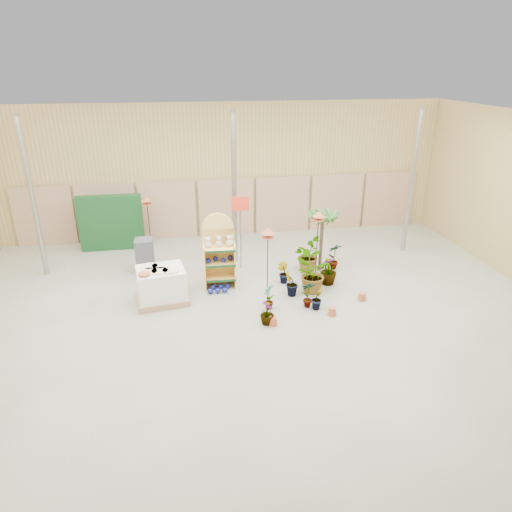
# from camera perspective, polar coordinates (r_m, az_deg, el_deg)

# --- Properties ---
(room) EXTENTS (15.20, 12.10, 4.70)m
(room) POSITION_cam_1_polar(r_m,az_deg,el_deg) (10.86, -1.04, 4.58)
(room) COLOR slate
(room) RESTS_ON ground
(display_shelf) EXTENTS (0.87, 0.57, 2.02)m
(display_shelf) POSITION_cam_1_polar(r_m,az_deg,el_deg) (12.30, -4.66, 0.35)
(display_shelf) COLOR #E0AE56
(display_shelf) RESTS_ON ground
(teddy_bears) EXTENTS (0.74, 0.19, 0.31)m
(teddy_bears) POSITION_cam_1_polar(r_m,az_deg,el_deg) (12.08, -4.57, 1.74)
(teddy_bears) COLOR beige
(teddy_bears) RESTS_ON display_shelf
(gazing_balls_shelf) EXTENTS (0.74, 0.25, 0.14)m
(gazing_balls_shelf) POSITION_cam_1_polar(r_m,az_deg,el_deg) (12.24, -4.59, -0.41)
(gazing_balls_shelf) COLOR navy
(gazing_balls_shelf) RESTS_ON display_shelf
(gazing_balls_floor) EXTENTS (0.63, 0.39, 0.15)m
(gazing_balls_floor) POSITION_cam_1_polar(r_m,az_deg,el_deg) (12.27, -4.64, -4.08)
(gazing_balls_floor) COLOR navy
(gazing_balls_floor) RESTS_ON ground
(pallet_stack) EXTENTS (1.41, 1.23, 0.94)m
(pallet_stack) POSITION_cam_1_polar(r_m,az_deg,el_deg) (11.82, -11.74, -3.58)
(pallet_stack) COLOR #997357
(pallet_stack) RESTS_ON ground
(charcoal_planters) EXTENTS (0.50, 0.50, 1.00)m
(charcoal_planters) POSITION_cam_1_polar(r_m,az_deg,el_deg) (13.58, -13.71, 0.06)
(charcoal_planters) COLOR #32323A
(charcoal_planters) RESTS_ON ground
(trellis_stock) EXTENTS (2.00, 0.30, 1.80)m
(trellis_stock) POSITION_cam_1_polar(r_m,az_deg,el_deg) (15.41, -17.64, 3.99)
(trellis_stock) COLOR #103B18
(trellis_stock) RESTS_ON ground
(offer_sign) EXTENTS (0.50, 0.08, 2.20)m
(offer_sign) POSITION_cam_1_polar(r_m,az_deg,el_deg) (13.03, -1.96, 4.77)
(offer_sign) COLOR gray
(offer_sign) RESTS_ON ground
(bird_table_front) EXTENTS (0.34, 0.34, 1.96)m
(bird_table_front) POSITION_cam_1_polar(r_m,az_deg,el_deg) (11.11, 1.50, 2.83)
(bird_table_front) COLOR black
(bird_table_front) RESTS_ON ground
(bird_table_right) EXTENTS (0.34, 0.34, 2.07)m
(bird_table_right) POSITION_cam_1_polar(r_m,az_deg,el_deg) (12.11, 7.83, 4.89)
(bird_table_right) COLOR black
(bird_table_right) RESTS_ON ground
(bird_table_back) EXTENTS (0.34, 0.34, 1.88)m
(bird_table_back) POSITION_cam_1_polar(r_m,az_deg,el_deg) (14.46, -13.50, 6.73)
(bird_table_back) COLOR black
(bird_table_back) RESTS_ON ground
(palm) EXTENTS (0.70, 0.70, 1.90)m
(palm) POSITION_cam_1_polar(r_m,az_deg,el_deg) (13.03, 8.34, 4.86)
(palm) COLOR #433529
(palm) RESTS_ON ground
(potted_plant_0) EXTENTS (0.33, 0.41, 0.67)m
(potted_plant_0) POSITION_cam_1_polar(r_m,az_deg,el_deg) (11.28, 1.62, -5.09)
(potted_plant_0) COLOR #2A5C20
(potted_plant_0) RESTS_ON ground
(potted_plant_1) EXTENTS (0.50, 0.48, 0.71)m
(potted_plant_1) POSITION_cam_1_polar(r_m,az_deg,el_deg) (11.90, 4.39, -3.48)
(potted_plant_1) COLOR #2A5C20
(potted_plant_1) RESTS_ON ground
(potted_plant_2) EXTENTS (1.24, 1.23, 1.04)m
(potted_plant_2) POSITION_cam_1_polar(r_m,az_deg,el_deg) (12.10, 6.86, -2.22)
(potted_plant_2) COLOR #2A5C20
(potted_plant_2) RESTS_ON ground
(potted_plant_3) EXTENTS (0.65, 0.65, 0.83)m
(potted_plant_3) POSITION_cam_1_polar(r_m,az_deg,el_deg) (12.64, 9.04, -1.72)
(potted_plant_3) COLOR #2A5C20
(potted_plant_3) RESTS_ON ground
(potted_plant_4) EXTENTS (0.48, 0.37, 0.82)m
(potted_plant_4) POSITION_cam_1_polar(r_m,az_deg,el_deg) (13.59, 9.78, 0.01)
(potted_plant_4) COLOR #2A5C20
(potted_plant_4) RESTS_ON ground
(potted_plant_5) EXTENTS (0.41, 0.42, 0.60)m
(potted_plant_5) POSITION_cam_1_polar(r_m,az_deg,el_deg) (12.63, 3.39, -2.08)
(potted_plant_5) COLOR #2A5C20
(potted_plant_5) RESTS_ON ground
(potted_plant_6) EXTENTS (0.91, 1.00, 0.96)m
(potted_plant_6) POSITION_cam_1_polar(r_m,az_deg,el_deg) (13.38, 6.40, 0.17)
(potted_plant_6) COLOR #2A5C20
(potted_plant_6) RESTS_ON ground
(potted_plant_7) EXTENTS (0.33, 0.33, 0.58)m
(potted_plant_7) POSITION_cam_1_polar(r_m,az_deg,el_deg) (10.68, 1.40, -7.12)
(potted_plant_7) COLOR #2A5C20
(potted_plant_7) RESTS_ON ground
(potted_plant_8) EXTENTS (0.38, 0.26, 0.71)m
(potted_plant_8) POSITION_cam_1_polar(r_m,az_deg,el_deg) (11.42, 6.54, -4.75)
(potted_plant_8) COLOR #2A5C20
(potted_plant_8) RESTS_ON ground
(potted_plant_9) EXTENTS (0.41, 0.40, 0.58)m
(potted_plant_9) POSITION_cam_1_polar(r_m,az_deg,el_deg) (11.40, 7.66, -5.26)
(potted_plant_9) COLOR #2A5C20
(potted_plant_9) RESTS_ON ground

